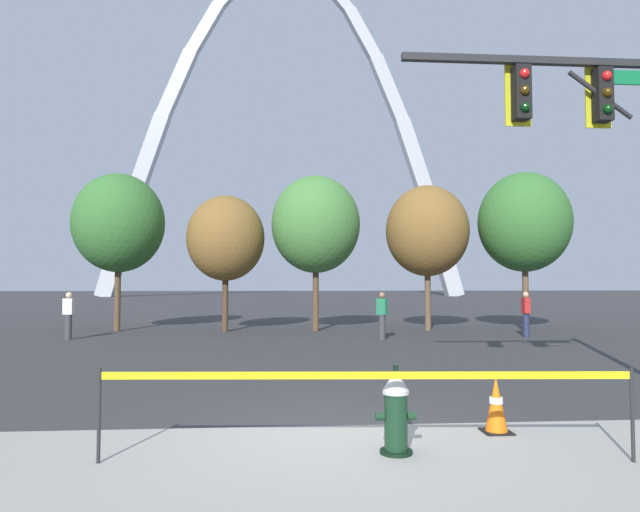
% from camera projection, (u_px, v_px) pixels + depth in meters
% --- Properties ---
extents(ground_plane, '(240.00, 240.00, 0.00)m').
position_uv_depth(ground_plane, '(335.00, 432.00, 7.20)').
color(ground_plane, '#333335').
extents(fire_hydrant, '(0.46, 0.48, 0.99)m').
position_uv_depth(fire_hydrant, '(396.00, 412.00, 6.30)').
color(fire_hydrant, black).
rests_on(fire_hydrant, ground).
extents(caution_tape_barrier, '(5.72, 0.43, 1.01)m').
position_uv_depth(caution_tape_barrier, '(366.00, 397.00, 5.98)').
color(caution_tape_barrier, '#232326').
rests_on(caution_tape_barrier, ground).
extents(traffic_cone_by_hydrant, '(0.36, 0.36, 0.73)m').
position_uv_depth(traffic_cone_by_hydrant, '(496.00, 405.00, 7.16)').
color(traffic_cone_by_hydrant, black).
rests_on(traffic_cone_by_hydrant, ground).
extents(traffic_signal_gantry, '(5.02, 0.44, 6.00)m').
position_uv_depth(traffic_signal_gantry, '(619.00, 153.00, 9.34)').
color(traffic_signal_gantry, '#232326').
rests_on(traffic_signal_gantry, ground).
extents(monument_arch, '(50.01, 2.16, 47.86)m').
position_uv_depth(monument_arch, '(284.00, 145.00, 77.76)').
color(monument_arch, '#B2B5BC').
rests_on(monument_arch, ground).
extents(tree_far_left, '(3.57, 3.57, 6.25)m').
position_uv_depth(tree_far_left, '(119.00, 223.00, 22.28)').
color(tree_far_left, brown).
rests_on(tree_far_left, ground).
extents(tree_left_mid, '(3.05, 3.05, 5.33)m').
position_uv_depth(tree_left_mid, '(226.00, 238.00, 22.03)').
color(tree_left_mid, '#473323').
rests_on(tree_left_mid, ground).
extents(tree_center_left, '(3.53, 3.53, 6.17)m').
position_uv_depth(tree_center_left, '(316.00, 225.00, 22.34)').
color(tree_center_left, brown).
rests_on(tree_center_left, ground).
extents(tree_center_right, '(3.33, 3.33, 5.83)m').
position_uv_depth(tree_center_right, '(427.00, 231.00, 22.61)').
color(tree_center_right, brown).
rests_on(tree_center_right, ground).
extents(tree_right_mid, '(3.59, 3.59, 6.29)m').
position_uv_depth(tree_right_mid, '(524.00, 222.00, 22.26)').
color(tree_right_mid, brown).
rests_on(tree_right_mid, ground).
extents(pedestrian_walking_left, '(0.39, 0.37, 1.59)m').
position_uv_depth(pedestrian_walking_left, '(382.00, 315.00, 18.84)').
color(pedestrian_walking_left, '#38383D').
rests_on(pedestrian_walking_left, ground).
extents(pedestrian_standing_center, '(0.22, 0.35, 1.59)m').
position_uv_depth(pedestrian_standing_center, '(526.00, 314.00, 19.62)').
color(pedestrian_standing_center, '#232847').
rests_on(pedestrian_standing_center, ground).
extents(pedestrian_walking_right, '(0.37, 0.26, 1.59)m').
position_uv_depth(pedestrian_walking_right, '(69.00, 315.00, 18.86)').
color(pedestrian_walking_right, '#38383D').
rests_on(pedestrian_walking_right, ground).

